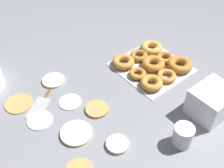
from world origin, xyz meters
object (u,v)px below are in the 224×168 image
at_px(pancake_3, 76,133).
at_px(pancake_5, 19,103).
at_px(pancake_4, 117,144).
at_px(pancake_1, 53,80).
at_px(donut_tray, 153,64).
at_px(container_stack, 211,102).
at_px(spatula, 41,103).
at_px(paper_cup, 183,136).
at_px(pancake_6, 70,102).
at_px(pancake_0, 40,120).
at_px(pancake_7, 96,109).

distance_m(pancake_3, pancake_5, 0.29).
bearing_deg(pancake_3, pancake_4, -147.14).
bearing_deg(pancake_3, pancake_1, -15.31).
xyz_separation_m(donut_tray, container_stack, (-0.34, 0.03, 0.04)).
bearing_deg(pancake_1, pancake_3, 164.69).
bearing_deg(spatula, pancake_1, -177.08).
distance_m(container_stack, spatula, 0.68).
bearing_deg(pancake_3, paper_cup, -134.87).
bearing_deg(pancake_4, donut_tray, -60.86).
relative_size(pancake_5, container_stack, 0.72).
relative_size(pancake_4, donut_tray, 0.27).
height_order(pancake_6, container_stack, container_stack).
height_order(paper_cup, spatula, paper_cup).
bearing_deg(pancake_3, pancake_5, 19.48).
xyz_separation_m(pancake_0, pancake_7, (-0.10, -0.20, 0.00)).
distance_m(pancake_5, container_stack, 0.77).
relative_size(pancake_1, spatula, 0.42).
xyz_separation_m(pancake_0, spatula, (0.08, -0.05, -0.00)).
bearing_deg(pancake_0, pancake_4, -150.11).
height_order(container_stack, paper_cup, container_stack).
xyz_separation_m(pancake_4, donut_tray, (0.23, -0.41, 0.01)).
distance_m(pancake_1, pancake_6, 0.16).
bearing_deg(paper_cup, donut_tray, -31.47).
bearing_deg(pancake_1, pancake_5, 99.04).
xyz_separation_m(pancake_3, pancake_7, (0.05, -0.13, -0.00)).
relative_size(pancake_5, donut_tray, 0.37).
height_order(pancake_1, pancake_5, pancake_1).
bearing_deg(pancake_5, pancake_0, -169.52).
relative_size(pancake_6, spatula, 0.39).
bearing_deg(pancake_7, spatula, 40.94).
distance_m(donut_tray, container_stack, 0.34).
height_order(donut_tray, paper_cup, paper_cup).
bearing_deg(pancake_3, pancake_0, 26.94).
distance_m(pancake_0, donut_tray, 0.57).
relative_size(pancake_3, spatula, 0.50).
distance_m(pancake_0, pancake_4, 0.32).
bearing_deg(pancake_1, pancake_6, 175.16).
height_order(donut_tray, spatula, donut_tray).
height_order(pancake_5, spatula, pancake_5).
relative_size(pancake_4, paper_cup, 0.98).
height_order(pancake_5, paper_cup, paper_cup).
bearing_deg(pancake_5, pancake_3, -160.52).
height_order(pancake_3, pancake_4, pancake_4).
bearing_deg(spatula, pancake_4, 72.10).
bearing_deg(donut_tray, pancake_7, 97.39).
bearing_deg(container_stack, pancake_4, 74.33).
height_order(pancake_3, pancake_6, pancake_3).
distance_m(pancake_7, container_stack, 0.45).
relative_size(pancake_4, pancake_7, 0.88).
relative_size(pancake_4, container_stack, 0.52).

